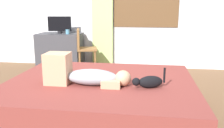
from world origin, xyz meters
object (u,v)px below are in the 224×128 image
at_px(chair_by_desk, 84,47).
at_px(tv_monitor, 60,25).
at_px(bed, 101,99).
at_px(person_lying, 83,74).
at_px(cup, 68,32).
at_px(desk, 60,51).
at_px(cat, 149,82).

bearing_deg(chair_by_desk, tv_monitor, 159.47).
height_order(tv_monitor, chair_by_desk, tv_monitor).
bearing_deg(bed, person_lying, -133.12).
bearing_deg(cup, chair_by_desk, -18.15).
bearing_deg(desk, tv_monitor, -0.00).
height_order(bed, cup, cup).
height_order(bed, desk, desk).
relative_size(bed, desk, 2.44).
height_order(cat, chair_by_desk, chair_by_desk).
bearing_deg(person_lying, bed, 46.88).
xyz_separation_m(person_lying, cat, (0.71, -0.03, -0.05)).
distance_m(bed, chair_by_desk, 2.17).
distance_m(person_lying, chair_by_desk, 2.27).
bearing_deg(bed, cup, 117.27).
xyz_separation_m(bed, tv_monitor, (-1.30, 2.22, 0.70)).
distance_m(person_lying, tv_monitor, 2.68).
bearing_deg(cup, bed, -62.73).
height_order(desk, cup, cup).
height_order(desk, chair_by_desk, chair_by_desk).
bearing_deg(cat, bed, 159.96).
distance_m(bed, cat, 0.65).
bearing_deg(bed, cat, -20.04).
bearing_deg(bed, desk, 120.43).
bearing_deg(chair_by_desk, bed, -69.77).
bearing_deg(tv_monitor, bed, -59.76).
xyz_separation_m(person_lying, desk, (-1.14, 2.40, -0.20)).
relative_size(bed, tv_monitor, 4.57).
height_order(person_lying, tv_monitor, tv_monitor).
bearing_deg(tv_monitor, desk, 180.00).
distance_m(person_lying, cat, 0.71).
xyz_separation_m(cup, chair_by_desk, (0.36, -0.12, -0.28)).
distance_m(tv_monitor, cup, 0.26).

